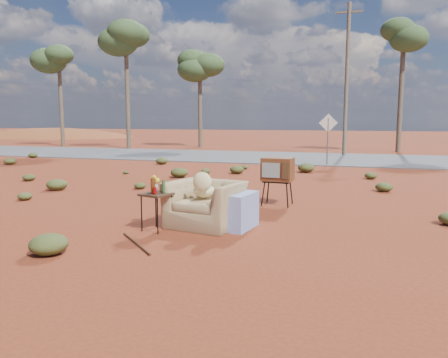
% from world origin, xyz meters
% --- Properties ---
extents(ground, '(140.00, 140.00, 0.00)m').
position_xyz_m(ground, '(0.00, 0.00, 0.00)').
color(ground, maroon).
rests_on(ground, ground).
extents(highway, '(140.00, 7.00, 0.04)m').
position_xyz_m(highway, '(0.00, 15.00, 0.02)').
color(highway, '#565659').
rests_on(highway, ground).
extents(dirt_mound, '(26.00, 18.00, 2.00)m').
position_xyz_m(dirt_mound, '(-30.00, 34.00, 0.00)').
color(dirt_mound, brown).
rests_on(dirt_mound, ground).
extents(armchair, '(1.62, 1.01, 1.11)m').
position_xyz_m(armchair, '(0.25, 0.36, 0.52)').
color(armchair, '#9C7F55').
rests_on(armchair, ground).
extents(tv_unit, '(0.71, 0.59, 1.09)m').
position_xyz_m(tv_unit, '(1.04, 2.75, 0.81)').
color(tv_unit, black).
rests_on(tv_unit, ground).
extents(side_table, '(0.58, 0.58, 0.95)m').
position_xyz_m(side_table, '(-0.59, -0.18, 0.69)').
color(side_table, '#3D2416').
rests_on(side_table, ground).
extents(rusty_bar, '(0.98, 0.96, 0.04)m').
position_xyz_m(rusty_bar, '(-0.50, -1.10, 0.02)').
color(rusty_bar, '#502C15').
rests_on(rusty_bar, ground).
extents(road_sign, '(0.78, 0.06, 2.19)m').
position_xyz_m(road_sign, '(1.50, 12.00, 1.50)').
color(road_sign, brown).
rests_on(road_sign, ground).
extents(eucalyptus_far_left, '(3.20, 3.20, 7.10)m').
position_xyz_m(eucalyptus_far_left, '(-18.00, 20.00, 5.94)').
color(eucalyptus_far_left, brown).
rests_on(eucalyptus_far_left, ground).
extents(eucalyptus_left, '(3.20, 3.20, 8.10)m').
position_xyz_m(eucalyptus_left, '(-12.00, 19.00, 6.92)').
color(eucalyptus_left, brown).
rests_on(eucalyptus_left, ground).
extents(eucalyptus_near_left, '(3.20, 3.20, 6.60)m').
position_xyz_m(eucalyptus_near_left, '(-8.00, 22.00, 5.45)').
color(eucalyptus_near_left, brown).
rests_on(eucalyptus_near_left, ground).
extents(eucalyptus_center, '(3.20, 3.20, 7.60)m').
position_xyz_m(eucalyptus_center, '(5.00, 21.00, 6.43)').
color(eucalyptus_center, brown).
rests_on(eucalyptus_center, ground).
extents(utility_pole_center, '(1.40, 0.20, 8.00)m').
position_xyz_m(utility_pole_center, '(2.00, 17.50, 4.15)').
color(utility_pole_center, brown).
rests_on(utility_pole_center, ground).
extents(scrub_patch, '(17.49, 8.07, 0.33)m').
position_xyz_m(scrub_patch, '(-0.82, 4.41, 0.14)').
color(scrub_patch, '#495023').
rests_on(scrub_patch, ground).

